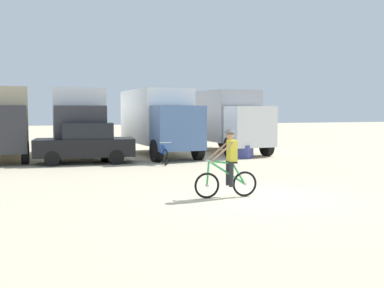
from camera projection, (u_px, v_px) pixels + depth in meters
The scene contains 9 objects.
ground_plane at pixel (254, 197), 11.81m from camera, with size 120.00×120.00×0.00m, color beige.
box_truck_tan_camper at pixel (0, 119), 21.14m from camera, with size 2.62×6.83×3.35m.
box_truck_avon_van at pixel (79, 119), 22.45m from camera, with size 2.84×6.90×3.35m.
box_truck_white_box at pixel (159, 119), 22.72m from camera, with size 2.68×6.85×3.35m.
box_truck_grey_hauler at pixel (225, 118), 24.52m from camera, with size 2.64×6.84×3.35m.
sedan_parked at pixel (86, 143), 19.33m from camera, with size 4.38×2.26×1.76m.
cyclist_orange_shirt at pixel (228, 166), 11.75m from camera, with size 1.73×0.52×1.82m.
bicycle_spare at pixel (162, 155), 19.16m from camera, with size 0.50×1.73×0.97m.
supply_crate at pixel (245, 152), 21.44m from camera, with size 0.58×0.68×0.63m, color #4C5199.
Camera 1 is at (-5.48, -10.43, 2.30)m, focal length 41.79 mm.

